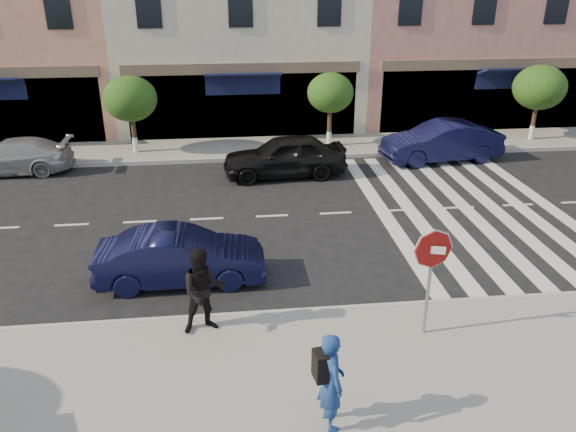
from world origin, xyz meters
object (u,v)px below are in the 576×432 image
object	(u,v)px
stop_sign	(432,259)
walker	(203,291)
car_far_mid	(285,156)
photographer	(331,381)
car_near_mid	(181,257)
car_far_right	(441,142)
car_far_left	(11,157)

from	to	relation	value
stop_sign	walker	size ratio (longest dim) A/B	1.27
car_far_mid	photographer	bearing A→B (deg)	-6.04
car_near_mid	car_far_mid	world-z (taller)	car_far_mid
photographer	car_far_mid	size ratio (longest dim) A/B	0.39
stop_sign	car_far_right	bearing A→B (deg)	83.17
photographer	car_far_left	size ratio (longest dim) A/B	0.40
car_far_right	walker	bearing A→B (deg)	-46.52
photographer	car_far_mid	distance (m)	12.53
car_far_mid	car_far_right	xyz separation A→B (m)	(6.33, 1.12, 0.01)
car_near_mid	car_far_left	distance (m)	11.10
car_near_mid	car_far_mid	bearing A→B (deg)	-24.23
walker	car_near_mid	distance (m)	2.42
photographer	stop_sign	bearing A→B (deg)	-55.13
car_far_right	stop_sign	bearing A→B (deg)	-28.42
photographer	car_far_left	world-z (taller)	photographer
photographer	car_far_right	world-z (taller)	photographer
walker	car_near_mid	xyz separation A→B (m)	(-0.62, 2.30, -0.41)
walker	car_far_mid	bearing A→B (deg)	61.89
walker	car_far_right	bearing A→B (deg)	37.43
stop_sign	photographer	distance (m)	3.38
car_far_mid	car_far_right	world-z (taller)	car_far_right
stop_sign	car_near_mid	world-z (taller)	stop_sign
stop_sign	car_far_left	world-z (taller)	stop_sign
car_near_mid	car_far_right	size ratio (longest dim) A/B	0.86
walker	car_near_mid	world-z (taller)	walker
photographer	car_near_mid	xyz separation A→B (m)	(-2.70, 5.18, -0.36)
photographer	car_far_left	bearing A→B (deg)	25.27
walker	photographer	bearing A→B (deg)	-66.79
car_far_mid	car_far_left	bearing A→B (deg)	-101.69
car_far_left	car_far_right	distance (m)	16.38
photographer	car_far_right	size ratio (longest dim) A/B	0.37
photographer	car_far_left	xyz separation A→B (m)	(-9.46, 13.98, -0.39)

